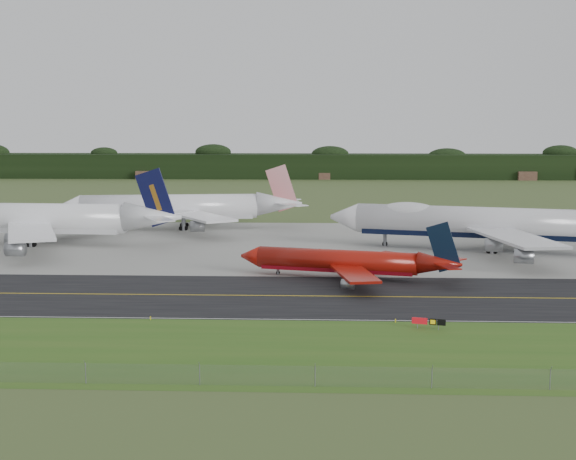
# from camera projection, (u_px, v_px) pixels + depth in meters

# --- Properties ---
(ground) EXTENTS (600.00, 600.00, 0.00)m
(ground) POSITION_uv_depth(u_px,v_px,m) (355.00, 291.00, 130.15)
(ground) COLOR #3D5427
(ground) RESTS_ON ground
(grass_verge) EXTENTS (400.00, 30.00, 0.01)m
(grass_verge) POSITION_uv_depth(u_px,v_px,m) (366.00, 352.00, 95.49)
(grass_verge) COLOR #2F5C1B
(grass_verge) RESTS_ON ground
(taxiway) EXTENTS (400.00, 32.00, 0.02)m
(taxiway) POSITION_uv_depth(u_px,v_px,m) (356.00, 296.00, 126.19)
(taxiway) COLOR black
(taxiway) RESTS_ON ground
(apron) EXTENTS (400.00, 78.00, 0.01)m
(apron) POSITION_uv_depth(u_px,v_px,m) (345.00, 244.00, 180.67)
(apron) COLOR gray
(apron) RESTS_ON ground
(taxiway_centreline) EXTENTS (400.00, 0.40, 0.00)m
(taxiway_centreline) POSITION_uv_depth(u_px,v_px,m) (356.00, 296.00, 126.19)
(taxiway_centreline) COLOR gold
(taxiway_centreline) RESTS_ON taxiway
(taxiway_edge_line) EXTENTS (400.00, 0.25, 0.00)m
(taxiway_edge_line) POSITION_uv_depth(u_px,v_px,m) (360.00, 320.00, 110.84)
(taxiway_edge_line) COLOR silver
(taxiway_edge_line) RESTS_ON taxiway
(perimeter_fence) EXTENTS (320.00, 0.10, 320.00)m
(perimeter_fence) POSITION_uv_depth(u_px,v_px,m) (373.00, 377.00, 82.47)
(perimeter_fence) COLOR slate
(perimeter_fence) RESTS_ON ground
(horizon_treeline) EXTENTS (700.00, 25.00, 12.00)m
(horizon_treeline) POSITION_uv_depth(u_px,v_px,m) (333.00, 167.00, 400.59)
(horizon_treeline) COLOR black
(horizon_treeline) RESTS_ON ground
(jet_ba_747) EXTENTS (69.52, 56.49, 17.69)m
(jet_ba_747) POSITION_uv_depth(u_px,v_px,m) (486.00, 223.00, 170.85)
(jet_ba_747) COLOR silver
(jet_ba_747) RESTS_ON ground
(jet_red_737) EXTENTS (39.26, 31.40, 10.71)m
(jet_red_737) POSITION_uv_depth(u_px,v_px,m) (349.00, 262.00, 140.41)
(jet_red_737) COLOR maroon
(jet_red_737) RESTS_ON ground
(jet_navy_gold) EXTENTS (67.64, 58.86, 17.46)m
(jet_navy_gold) POSITION_uv_depth(u_px,v_px,m) (36.00, 219.00, 179.89)
(jet_navy_gold) COLOR white
(jet_navy_gold) RESTS_ON ground
(jet_star_tail) EXTENTS (62.88, 52.17, 16.59)m
(jet_star_tail) POSITION_uv_depth(u_px,v_px,m) (183.00, 208.00, 207.04)
(jet_star_tail) COLOR white
(jet_star_tail) RESTS_ON ground
(taxiway_sign) EXTENTS (4.34, 1.29, 1.48)m
(taxiway_sign) POSITION_uv_depth(u_px,v_px,m) (429.00, 322.00, 105.86)
(taxiway_sign) COLOR slate
(taxiway_sign) RESTS_ON ground
(edge_marker_left) EXTENTS (0.16, 0.16, 0.50)m
(edge_marker_left) POSITION_uv_depth(u_px,v_px,m) (150.00, 318.00, 111.04)
(edge_marker_left) COLOR yellow
(edge_marker_left) RESTS_ON ground
(edge_marker_center) EXTENTS (0.16, 0.16, 0.50)m
(edge_marker_center) POSITION_uv_depth(u_px,v_px,m) (395.00, 321.00, 109.62)
(edge_marker_center) COLOR yellow
(edge_marker_center) RESTS_ON ground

